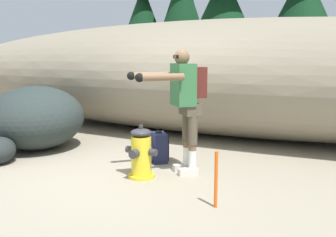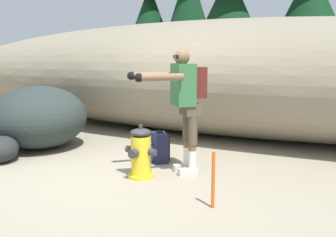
# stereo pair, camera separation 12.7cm
# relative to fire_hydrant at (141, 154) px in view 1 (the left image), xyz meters

# --- Properties ---
(ground_plane) EXTENTS (56.00, 56.00, 0.04)m
(ground_plane) POSITION_rel_fire_hydrant_xyz_m (-0.25, -0.01, -0.34)
(ground_plane) COLOR gray
(dirt_embankment) EXTENTS (15.50, 3.20, 2.28)m
(dirt_embankment) POSITION_rel_fire_hydrant_xyz_m (-0.25, 3.19, 0.82)
(dirt_embankment) COLOR gray
(dirt_embankment) RESTS_ON ground_plane
(fire_hydrant) EXTENTS (0.44, 0.39, 0.69)m
(fire_hydrant) POSITION_rel_fire_hydrant_xyz_m (0.00, 0.00, 0.00)
(fire_hydrant) COLOR yellow
(fire_hydrant) RESTS_ON ground_plane
(utility_worker) EXTENTS (0.96, 0.96, 1.65)m
(utility_worker) POSITION_rel_fire_hydrant_xyz_m (0.41, 0.42, 0.73)
(utility_worker) COLOR beige
(utility_worker) RESTS_ON ground_plane
(spare_backpack) EXTENTS (0.36, 0.36, 0.47)m
(spare_backpack) POSITION_rel_fire_hydrant_xyz_m (-0.14, 0.74, -0.10)
(spare_backpack) COLOR #23284C
(spare_backpack) RESTS_ON ground_plane
(boulder_mid) EXTENTS (1.86, 1.93, 1.07)m
(boulder_mid) POSITION_rel_fire_hydrant_xyz_m (-2.39, 0.55, 0.22)
(boulder_mid) COLOR #28312F
(boulder_mid) RESTS_ON ground_plane
(pine_tree_far_left) EXTENTS (1.89, 1.89, 5.79)m
(pine_tree_far_left) POSITION_rel_fire_hydrant_xyz_m (-4.76, 8.21, 3.02)
(pine_tree_far_left) COLOR #47331E
(pine_tree_far_left) RESTS_ON ground_plane
(pine_tree_center) EXTENTS (2.65, 2.65, 5.72)m
(pine_tree_center) POSITION_rel_fire_hydrant_xyz_m (-1.02, 6.18, 2.68)
(pine_tree_center) COLOR #47331E
(pine_tree_center) RESTS_ON ground_plane
(survey_stake) EXTENTS (0.04, 0.04, 0.60)m
(survey_stake) POSITION_rel_fire_hydrant_xyz_m (1.20, -0.50, -0.02)
(survey_stake) COLOR #E55914
(survey_stake) RESTS_ON ground_plane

